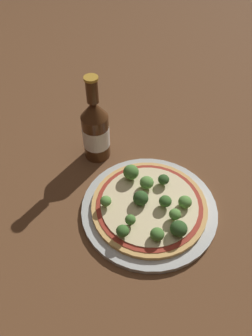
# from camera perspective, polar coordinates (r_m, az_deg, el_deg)

# --- Properties ---
(ground_plane) EXTENTS (3.00, 3.00, 0.00)m
(ground_plane) POSITION_cam_1_polar(r_m,az_deg,el_deg) (0.74, 4.31, -7.17)
(ground_plane) COLOR brown
(plate) EXTENTS (0.30, 0.30, 0.01)m
(plate) POSITION_cam_1_polar(r_m,az_deg,el_deg) (0.73, 3.83, -6.91)
(plate) COLOR #B2B7B2
(plate) RESTS_ON ground_plane
(pizza) EXTENTS (0.25, 0.25, 0.01)m
(pizza) POSITION_cam_1_polar(r_m,az_deg,el_deg) (0.72, 3.90, -6.37)
(pizza) COLOR tan
(pizza) RESTS_ON plate
(broccoli_floret_0) EXTENTS (0.02, 0.02, 0.03)m
(broccoli_floret_0) POSITION_cam_1_polar(r_m,az_deg,el_deg) (0.69, -3.54, -5.78)
(broccoli_floret_0) COLOR #89A866
(broccoli_floret_0) RESTS_ON pizza
(broccoli_floret_1) EXTENTS (0.03, 0.03, 0.03)m
(broccoli_floret_1) POSITION_cam_1_polar(r_m,az_deg,el_deg) (0.70, 6.85, -5.78)
(broccoli_floret_1) COLOR #89A866
(broccoli_floret_1) RESTS_ON pizza
(broccoli_floret_2) EXTENTS (0.03, 0.03, 0.03)m
(broccoli_floret_2) POSITION_cam_1_polar(r_m,az_deg,el_deg) (0.71, 10.24, -5.83)
(broccoli_floret_2) COLOR #89A866
(broccoli_floret_2) RESTS_ON pizza
(broccoli_floret_3) EXTENTS (0.03, 0.03, 0.03)m
(broccoli_floret_3) POSITION_cam_1_polar(r_m,az_deg,el_deg) (0.73, 3.63, -2.55)
(broccoli_floret_3) COLOR #89A866
(broccoli_floret_3) RESTS_ON pizza
(broccoli_floret_4) EXTENTS (0.03, 0.03, 0.03)m
(broccoli_floret_4) POSITION_cam_1_polar(r_m,az_deg,el_deg) (0.74, 6.56, -2.02)
(broccoli_floret_4) COLOR #89A866
(broccoli_floret_4) RESTS_ON pizza
(broccoli_floret_5) EXTENTS (0.04, 0.04, 0.04)m
(broccoli_floret_5) POSITION_cam_1_polar(r_m,az_deg,el_deg) (0.74, 0.88, -0.72)
(broccoli_floret_5) COLOR #89A866
(broccoli_floret_5) RESTS_ON pizza
(broccoli_floret_6) EXTENTS (0.03, 0.03, 0.02)m
(broccoli_floret_6) POSITION_cam_1_polar(r_m,az_deg,el_deg) (0.66, 5.46, -11.41)
(broccoli_floret_6) COLOR #89A866
(broccoli_floret_6) RESTS_ON pizza
(broccoli_floret_7) EXTENTS (0.03, 0.03, 0.03)m
(broccoli_floret_7) POSITION_cam_1_polar(r_m,az_deg,el_deg) (0.65, -0.61, -10.90)
(broccoli_floret_7) COLOR #89A866
(broccoli_floret_7) RESTS_ON pizza
(broccoli_floret_8) EXTENTS (0.02, 0.02, 0.03)m
(broccoli_floret_8) POSITION_cam_1_polar(r_m,az_deg,el_deg) (0.67, 0.77, -9.01)
(broccoli_floret_8) COLOR #89A866
(broccoli_floret_8) RESTS_ON pizza
(broccoli_floret_9) EXTENTS (0.03, 0.03, 0.03)m
(broccoli_floret_9) POSITION_cam_1_polar(r_m,az_deg,el_deg) (0.70, 2.58, -5.28)
(broccoli_floret_9) COLOR #89A866
(broccoli_floret_9) RESTS_ON pizza
(broccoli_floret_10) EXTENTS (0.03, 0.03, 0.03)m
(broccoli_floret_10) POSITION_cam_1_polar(r_m,az_deg,el_deg) (0.66, 9.17, -10.39)
(broccoli_floret_10) COLOR #89A866
(broccoli_floret_10) RESTS_ON pizza
(broccoli_floret_11) EXTENTS (0.02, 0.02, 0.03)m
(broccoli_floret_11) POSITION_cam_1_polar(r_m,az_deg,el_deg) (0.68, 8.53, -7.99)
(broccoli_floret_11) COLOR #89A866
(broccoli_floret_11) RESTS_ON pizza
(beer_bottle) EXTENTS (0.07, 0.07, 0.23)m
(beer_bottle) POSITION_cam_1_polar(r_m,az_deg,el_deg) (0.79, -5.33, 6.69)
(beer_bottle) COLOR #472814
(beer_bottle) RESTS_ON ground_plane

